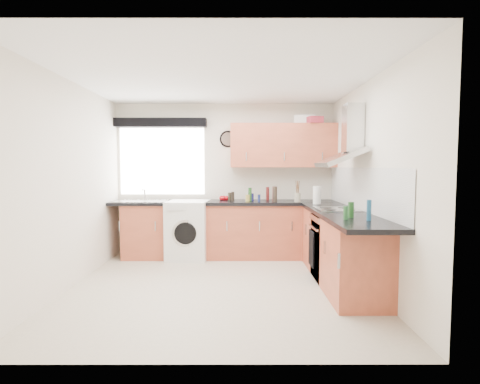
{
  "coord_description": "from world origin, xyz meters",
  "views": [
    {
      "loc": [
        0.24,
        -4.48,
        1.47
      ],
      "look_at": [
        0.25,
        0.85,
        1.1
      ],
      "focal_mm": 28.0,
      "sensor_mm": 36.0,
      "label": 1
    }
  ],
  "objects_px": {
    "oven": "(336,247)",
    "upper_cabinets": "(283,146)",
    "extractor_hood": "(346,142)",
    "washing_machine": "(188,230)"
  },
  "relations": [
    {
      "from": "extractor_hood",
      "to": "upper_cabinets",
      "type": "xyz_separation_m",
      "value": [
        -0.65,
        1.33,
        0.03
      ]
    },
    {
      "from": "upper_cabinets",
      "to": "washing_machine",
      "type": "xyz_separation_m",
      "value": [
        -1.52,
        -0.23,
        -1.34
      ]
    },
    {
      "from": "washing_machine",
      "to": "oven",
      "type": "bearing_deg",
      "value": -23.31
    },
    {
      "from": "oven",
      "to": "washing_machine",
      "type": "distance_m",
      "value": 2.35
    },
    {
      "from": "oven",
      "to": "upper_cabinets",
      "type": "xyz_separation_m",
      "value": [
        -0.55,
        1.32,
        1.38
      ]
    },
    {
      "from": "oven",
      "to": "upper_cabinets",
      "type": "relative_size",
      "value": 0.5
    },
    {
      "from": "oven",
      "to": "upper_cabinets",
      "type": "height_order",
      "value": "upper_cabinets"
    },
    {
      "from": "upper_cabinets",
      "to": "washing_machine",
      "type": "bearing_deg",
      "value": -171.59
    },
    {
      "from": "upper_cabinets",
      "to": "extractor_hood",
      "type": "bearing_deg",
      "value": -63.87
    },
    {
      "from": "extractor_hood",
      "to": "oven",
      "type": "bearing_deg",
      "value": 180.0
    }
  ]
}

